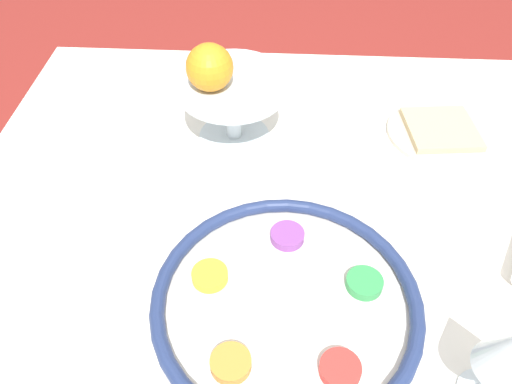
% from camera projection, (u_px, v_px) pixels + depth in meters
% --- Properties ---
extents(dining_table, '(1.17, 1.10, 0.73)m').
position_uv_depth(dining_table, '(283.00, 373.00, 0.98)').
color(dining_table, white).
rests_on(dining_table, ground_plane).
extents(seder_plate, '(0.36, 0.36, 0.03)m').
position_uv_depth(seder_plate, '(286.00, 302.00, 0.66)').
color(seder_plate, silver).
rests_on(seder_plate, dining_table).
extents(wine_glass, '(0.07, 0.07, 0.14)m').
position_uv_depth(wine_glass, '(512.00, 353.00, 0.52)').
color(wine_glass, silver).
rests_on(wine_glass, dining_table).
extents(fruit_stand, '(0.18, 0.18, 0.13)m').
position_uv_depth(fruit_stand, '(233.00, 92.00, 0.85)').
color(fruit_stand, silver).
rests_on(fruit_stand, dining_table).
extents(orange_fruit, '(0.08, 0.08, 0.08)m').
position_uv_depth(orange_fruit, '(210.00, 67.00, 0.78)').
color(orange_fruit, orange).
rests_on(orange_fruit, fruit_stand).
extents(bread_plate, '(0.19, 0.19, 0.02)m').
position_uv_depth(bread_plate, '(440.00, 132.00, 0.92)').
color(bread_plate, beige).
rests_on(bread_plate, dining_table).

